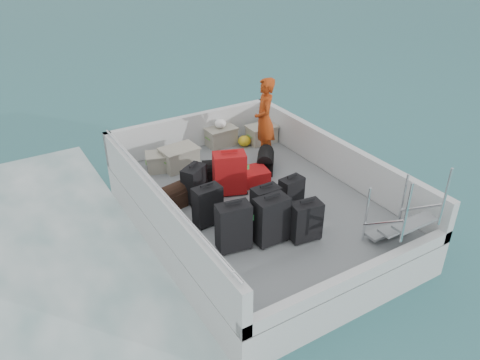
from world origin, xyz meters
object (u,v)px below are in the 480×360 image
object	(u,v)px
crate_0	(161,162)
passenger	(265,120)
suitcase_2	(194,184)
suitcase_0	(234,227)
suitcase_1	(208,206)
suitcase_3	(271,221)
suitcase_4	(266,206)
suitcase_8	(249,177)
suitcase_5	(230,174)
suitcase_6	(305,221)
crate_3	(262,135)
crate_2	(221,137)
suitcase_7	(291,193)
crate_1	(180,159)

from	to	relation	value
crate_0	passenger	world-z (taller)	passenger
suitcase_2	passenger	world-z (taller)	passenger
suitcase_0	suitcase_1	size ratio (longest dim) A/B	1.14
suitcase_3	suitcase_4	size ratio (longest dim) A/B	1.17
suitcase_8	suitcase_5	bearing A→B (deg)	112.62
suitcase_4	suitcase_8	xyz separation A→B (m)	(0.44, 1.18, -0.18)
suitcase_8	passenger	bearing A→B (deg)	-37.91
suitcase_0	suitcase_5	world-z (taller)	suitcase_5
suitcase_6	crate_3	world-z (taller)	suitcase_6
suitcase_3	suitcase_5	world-z (taller)	suitcase_5
suitcase_5	crate_3	distance (m)	2.19
suitcase_2	suitcase_8	size ratio (longest dim) A/B	0.91
suitcase_1	crate_0	world-z (taller)	suitcase_1
suitcase_5	suitcase_1	bearing A→B (deg)	-119.55
suitcase_6	crate_2	distance (m)	3.57
crate_0	suitcase_6	bearing A→B (deg)	-72.84
suitcase_7	crate_1	xyz separation A→B (m)	(-0.96, 2.23, -0.08)
suitcase_2	crate_0	world-z (taller)	suitcase_2
suitcase_3	crate_3	world-z (taller)	suitcase_3
passenger	crate_1	bearing A→B (deg)	-81.83
suitcase_1	suitcase_8	world-z (taller)	suitcase_1
crate_3	suitcase_2	bearing A→B (deg)	-148.85
suitcase_3	crate_1	xyz separation A→B (m)	(-0.16, 2.81, -0.18)
suitcase_3	suitcase_7	bearing A→B (deg)	37.10
crate_0	passenger	bearing A→B (deg)	-17.52
suitcase_0	passenger	size ratio (longest dim) A/B	0.45
suitcase_3	suitcase_4	distance (m)	0.48
suitcase_8	suitcase_6	bearing A→B (deg)	-174.68
suitcase_1	crate_3	xyz separation A→B (m)	(2.38, 2.10, -0.15)
suitcase_0	suitcase_3	xyz separation A→B (m)	(0.55, -0.14, 0.00)
suitcase_0	suitcase_6	xyz separation A→B (m)	(1.02, -0.34, -0.06)
suitcase_4	suitcase_6	xyz separation A→B (m)	(0.27, -0.65, -0.01)
crate_1	passenger	xyz separation A→B (m)	(1.58, -0.50, 0.62)
crate_3	passenger	world-z (taller)	passenger
suitcase_3	suitcase_8	xyz separation A→B (m)	(0.64, 1.62, -0.24)
suitcase_1	suitcase_2	bearing A→B (deg)	76.26
suitcase_5	crate_2	distance (m)	1.98
suitcase_5	suitcase_7	size ratio (longest dim) A/B	1.35
suitcase_2	crate_0	size ratio (longest dim) A/B	1.20
suitcase_6	crate_0	distance (m)	3.28
suitcase_6	crate_0	world-z (taller)	suitcase_6
passenger	suitcase_0	bearing A→B (deg)	-16.45
suitcase_1	crate_1	world-z (taller)	suitcase_1
crate_2	crate_3	distance (m)	0.87
suitcase_1	suitcase_4	xyz separation A→B (m)	(0.77, -0.45, -0.01)
suitcase_6	crate_0	bearing A→B (deg)	115.31
passenger	suitcase_8	bearing A→B (deg)	-22.84
suitcase_6	suitcase_7	world-z (taller)	suitcase_6
suitcase_5	crate_0	world-z (taller)	suitcase_5
suitcase_7	passenger	bearing A→B (deg)	63.51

